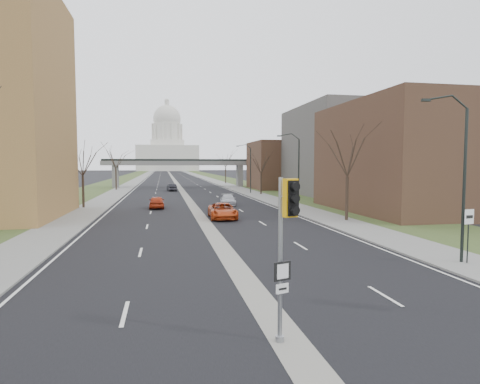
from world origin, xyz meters
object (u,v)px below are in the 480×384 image
object	(u,v)px
car_left_near	(157,202)
car_left_far	(172,187)
car_right_near	(223,211)
signal_pole_median	(286,230)
car_right_mid	(228,200)
speed_limit_sign	(468,226)

from	to	relation	value
car_left_near	car_left_far	world-z (taller)	car_left_near
car_right_near	signal_pole_median	bearing A→B (deg)	-92.75
car_left_near	car_right_mid	world-z (taller)	car_left_near
speed_limit_sign	car_left_near	xyz separation A→B (m)	(-16.35, 30.72, -1.31)
speed_limit_sign	car_right_mid	xyz separation A→B (m)	(-7.40, 32.74, -1.37)
car_left_far	car_right_near	xyz separation A→B (m)	(4.00, -41.66, 0.06)
car_left_far	car_right_near	world-z (taller)	car_right_near
car_left_near	speed_limit_sign	bearing A→B (deg)	117.48
car_left_far	car_right_mid	xyz separation A→B (m)	(6.54, -29.09, -0.02)
car_right_near	car_right_mid	bearing A→B (deg)	80.42
car_left_near	car_right_near	distance (m)	12.35
car_right_near	car_right_mid	world-z (taller)	car_right_near
speed_limit_sign	car_right_near	distance (m)	22.52
signal_pole_median	car_left_near	bearing A→B (deg)	78.55
car_right_near	speed_limit_sign	bearing A→B (deg)	-61.94
signal_pole_median	car_right_mid	xyz separation A→B (m)	(4.73, 39.91, -2.72)
signal_pole_median	car_left_near	world-z (taller)	signal_pole_median
signal_pole_median	car_right_mid	bearing A→B (deg)	65.43
signal_pole_median	car_left_near	xyz separation A→B (m)	(-4.22, 37.89, -2.66)
speed_limit_sign	car_right_mid	world-z (taller)	speed_limit_sign
signal_pole_median	car_right_near	xyz separation A→B (m)	(2.19, 27.34, -2.65)
signal_pole_median	speed_limit_sign	distance (m)	14.15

